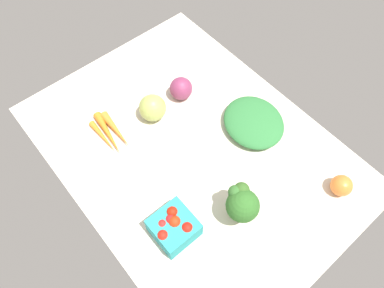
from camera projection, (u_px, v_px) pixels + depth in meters
tablecloth at (192, 149)px, 115.98cm from camera, size 104.00×76.00×2.00cm
leafy_greens_clump at (254, 122)px, 117.09cm from camera, size 25.55×23.99×5.04cm
heirloom_tomato_orange at (341, 186)px, 104.81cm from camera, size 6.36×6.36×6.36cm
carrot_bunch at (111, 133)px, 116.36cm from camera, size 17.95×7.39×2.86cm
broccoli_head at (242, 203)px, 96.33cm from camera, size 10.19×9.20×13.23cm
berry_basket at (174, 227)px, 97.70cm from camera, size 11.26×11.26×8.22cm
heirloom_tomato_green at (152, 108)px, 117.56cm from camera, size 8.99×8.99×8.99cm
red_onion_near_basket at (181, 88)px, 122.45cm from camera, size 7.85×7.85×7.85cm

